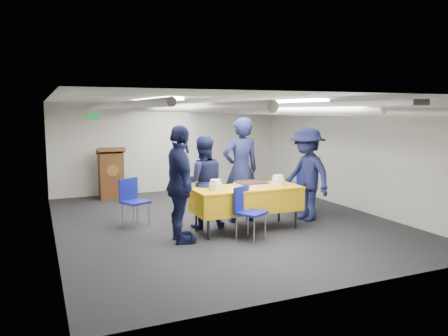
{
  "coord_description": "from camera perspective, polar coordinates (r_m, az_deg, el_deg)",
  "views": [
    {
      "loc": [
        -3.2,
        -7.48,
        2.1
      ],
      "look_at": [
        -0.06,
        -0.2,
        1.05
      ],
      "focal_mm": 35.0,
      "sensor_mm": 36.0,
      "label": 1
    }
  ],
  "objects": [
    {
      "name": "sailor_c",
      "position": [
        6.93,
        -5.74,
        -2.16
      ],
      "size": [
        0.57,
        1.14,
        1.87
      ],
      "primitive_type": "imported",
      "rotation": [
        0.0,
        0.0,
        1.47
      ],
      "color": "black",
      "rests_on": "ground"
    },
    {
      "name": "chair_near",
      "position": [
        7.14,
        2.99,
        -5.15
      ],
      "size": [
        0.57,
        0.57,
        0.87
      ],
      "color": "gray",
      "rests_on": "ground"
    },
    {
      "name": "plate_stack_right",
      "position": [
        7.87,
        7.1,
        -1.63
      ],
      "size": [
        0.22,
        0.22,
        0.18
      ],
      "color": "white",
      "rests_on": "serving_table"
    },
    {
      "name": "chair_right",
      "position": [
        9.03,
        10.09,
        -2.58
      ],
      "size": [
        0.54,
        0.54,
        0.87
      ],
      "color": "gray",
      "rests_on": "ground"
    },
    {
      "name": "sailor_a",
      "position": [
        8.21,
        2.21,
        -0.26
      ],
      "size": [
        0.73,
        0.49,
        1.97
      ],
      "primitive_type": "imported",
      "rotation": [
        0.0,
        0.0,
        3.12
      ],
      "color": "black",
      "rests_on": "ground"
    },
    {
      "name": "serving_table",
      "position": [
        7.68,
        2.95,
        -4.04
      ],
      "size": [
        1.91,
        0.82,
        0.77
      ],
      "color": "black",
      "rests_on": "ground"
    },
    {
      "name": "chair_left",
      "position": [
        8.14,
        -11.9,
        -3.73
      ],
      "size": [
        0.56,
        0.56,
        0.87
      ],
      "color": "gray",
      "rests_on": "ground"
    },
    {
      "name": "ground",
      "position": [
        8.4,
        -0.17,
        -6.93
      ],
      "size": [
        7.0,
        7.0,
        0.0
      ],
      "primitive_type": "plane",
      "color": "black",
      "rests_on": "ground"
    },
    {
      "name": "room_shell",
      "position": [
        8.55,
        -0.67,
        5.61
      ],
      "size": [
        6.0,
        7.0,
        2.3
      ],
      "color": "beige",
      "rests_on": "ground"
    },
    {
      "name": "sailor_b",
      "position": [
        7.82,
        -2.78,
        -1.85
      ],
      "size": [
        0.93,
        0.79,
        1.65
      ],
      "primitive_type": "imported",
      "rotation": [
        0.0,
        0.0,
        2.91
      ],
      "color": "black",
      "rests_on": "ground"
    },
    {
      "name": "plate_stack_left",
      "position": [
        7.33,
        -1.12,
        -2.26
      ],
      "size": [
        0.21,
        0.21,
        0.17
      ],
      "color": "white",
      "rests_on": "serving_table"
    },
    {
      "name": "sheet_cake",
      "position": [
        7.69,
        3.6,
        -2.09
      ],
      "size": [
        0.53,
        0.41,
        0.09
      ],
      "color": "white",
      "rests_on": "serving_table"
    },
    {
      "name": "sailor_d",
      "position": [
        8.46,
        10.74,
        -0.8
      ],
      "size": [
        0.81,
        1.23,
        1.78
      ],
      "primitive_type": "imported",
      "rotation": [
        0.0,
        0.0,
        -1.44
      ],
      "color": "black",
      "rests_on": "ground"
    },
    {
      "name": "podium",
      "position": [
        10.75,
        -14.54,
        -0.65
      ],
      "size": [
        0.62,
        0.53,
        1.25
      ],
      "color": "#5C3417",
      "rests_on": "ground"
    }
  ]
}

